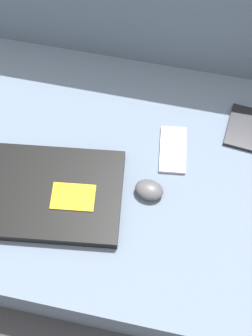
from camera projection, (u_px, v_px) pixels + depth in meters
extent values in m
plane|color=#38383D|center=(126.00, 201.00, 1.17)|extent=(8.00, 8.00, 0.00)
cube|color=slate|center=(126.00, 187.00, 1.10)|extent=(1.18, 0.62, 0.16)
cube|color=slate|center=(161.00, 9.00, 1.13)|extent=(1.18, 0.20, 0.48)
cube|color=black|center=(49.00, 193.00, 0.99)|extent=(0.33, 0.25, 0.03)
cube|color=orange|center=(73.00, 197.00, 0.97)|extent=(0.10, 0.07, 0.00)
ellipsoid|color=#4C4C51|center=(149.00, 190.00, 0.99)|extent=(0.07, 0.05, 0.03)
cube|color=#B7B7BC|center=(173.00, 150.00, 1.05)|extent=(0.07, 0.12, 0.01)
cube|color=black|center=(243.00, 128.00, 1.07)|extent=(0.08, 0.12, 0.01)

